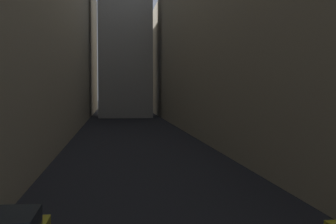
% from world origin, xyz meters
% --- Properties ---
extents(ground_plane, '(264.00, 264.00, 0.00)m').
position_xyz_m(ground_plane, '(0.00, 48.00, 0.00)').
color(ground_plane, black).
extents(building_block_left, '(11.42, 108.00, 23.99)m').
position_xyz_m(building_block_left, '(-11.21, 50.00, 11.99)').
color(building_block_left, gray).
rests_on(building_block_left, ground).
extents(building_block_right, '(10.21, 108.00, 19.11)m').
position_xyz_m(building_block_right, '(10.61, 50.00, 9.56)').
color(building_block_right, gray).
rests_on(building_block_right, ground).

